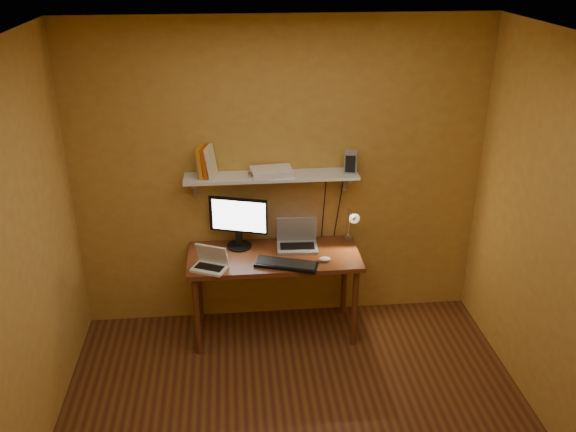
{
  "coord_description": "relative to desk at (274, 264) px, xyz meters",
  "views": [
    {
      "loc": [
        -0.39,
        -3.1,
        3.1
      ],
      "look_at": [
        0.02,
        1.18,
        1.14
      ],
      "focal_mm": 38.0,
      "sensor_mm": 36.0,
      "label": 1
    }
  ],
  "objects": [
    {
      "name": "desk_lamp",
      "position": [
        0.66,
        0.13,
        0.29
      ],
      "size": [
        0.09,
        0.23,
        0.38
      ],
      "color": "silver",
      "rests_on": "desk"
    },
    {
      "name": "shelf_camera",
      "position": [
        -0.14,
        0.14,
        0.74
      ],
      "size": [
        0.09,
        0.04,
        0.05
      ],
      "color": "silver",
      "rests_on": "wall_shelf"
    },
    {
      "name": "router",
      "position": [
        0.0,
        0.18,
        0.74
      ],
      "size": [
        0.35,
        0.25,
        0.05
      ],
      "primitive_type": "cube",
      "rotation": [
        0.0,
        0.0,
        0.11
      ],
      "color": "white",
      "rests_on": "wall_shelf"
    },
    {
      "name": "room",
      "position": [
        0.08,
        -1.28,
        0.64
      ],
      "size": [
        3.44,
        3.24,
        2.64
      ],
      "color": "#573616",
      "rests_on": "ground"
    },
    {
      "name": "keyboard",
      "position": [
        0.08,
        -0.19,
        0.1
      ],
      "size": [
        0.52,
        0.31,
        0.03
      ],
      "primitive_type": "cube",
      "rotation": [
        0.0,
        0.0,
        -0.33
      ],
      "color": "black",
      "rests_on": "desk"
    },
    {
      "name": "wall_shelf",
      "position": [
        0.0,
        0.19,
        0.69
      ],
      "size": [
        1.4,
        0.25,
        0.21
      ],
      "color": "silver",
      "rests_on": "room"
    },
    {
      "name": "speaker_right",
      "position": [
        0.64,
        0.19,
        0.8
      ],
      "size": [
        0.12,
        0.12,
        0.18
      ],
      "primitive_type": "cube",
      "rotation": [
        0.0,
        0.0,
        -0.23
      ],
      "color": "gray",
      "rests_on": "wall_shelf"
    },
    {
      "name": "speaker_left",
      "position": [
        -0.54,
        0.18,
        0.8
      ],
      "size": [
        0.1,
        0.1,
        0.18
      ],
      "primitive_type": "cube",
      "rotation": [
        0.0,
        0.0,
        -0.01
      ],
      "color": "gray",
      "rests_on": "wall_shelf"
    },
    {
      "name": "books",
      "position": [
        -0.51,
        0.2,
        0.83
      ],
      "size": [
        0.16,
        0.18,
        0.25
      ],
      "color": "orange",
      "rests_on": "wall_shelf"
    },
    {
      "name": "netbook",
      "position": [
        -0.51,
        -0.17,
        0.14
      ],
      "size": [
        0.31,
        0.28,
        0.19
      ],
      "rotation": [
        0.0,
        0.0,
        -0.43
      ],
      "color": "white",
      "rests_on": "desk"
    },
    {
      "name": "monitor",
      "position": [
        -0.28,
        0.17,
        0.33
      ],
      "size": [
        0.47,
        0.26,
        0.44
      ],
      "rotation": [
        0.0,
        0.0,
        -0.3
      ],
      "color": "black",
      "rests_on": "desk"
    },
    {
      "name": "desk",
      "position": [
        0.0,
        0.0,
        0.0
      ],
      "size": [
        1.4,
        0.6,
        0.75
      ],
      "color": "#642E18",
      "rests_on": "ground"
    },
    {
      "name": "laptop",
      "position": [
        0.2,
        0.14,
        0.15
      ],
      "size": [
        0.35,
        0.26,
        0.25
      ],
      "rotation": [
        0.0,
        0.0,
        -0.05
      ],
      "color": "gray",
      "rests_on": "desk"
    },
    {
      "name": "mouse",
      "position": [
        0.4,
        -0.15,
        0.1
      ],
      "size": [
        0.1,
        0.08,
        0.03
      ],
      "primitive_type": "ellipsoid",
      "rotation": [
        0.0,
        0.0,
        -0.15
      ],
      "color": "white",
      "rests_on": "desk"
    }
  ]
}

